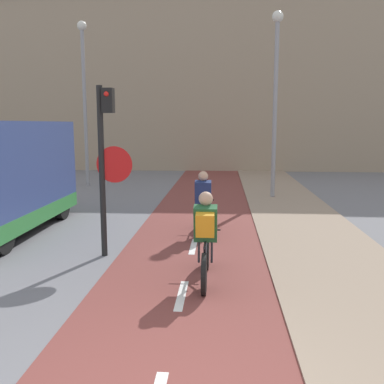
% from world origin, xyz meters
% --- Properties ---
extents(building_row_background, '(60.00, 5.20, 9.44)m').
position_xyz_m(building_row_background, '(0.00, 22.23, 4.73)').
color(building_row_background, gray).
rests_on(building_row_background, ground_plane).
extents(traffic_light_pole, '(0.67, 0.25, 3.16)m').
position_xyz_m(traffic_light_pole, '(-1.56, 4.85, 1.96)').
color(traffic_light_pole, black).
rests_on(traffic_light_pole, ground_plane).
extents(street_lamp_far, '(0.36, 0.36, 6.36)m').
position_xyz_m(street_lamp_far, '(-4.85, 13.91, 3.92)').
color(street_lamp_far, gray).
rests_on(street_lamp_far, ground_plane).
extents(street_lamp_sidewalk, '(0.36, 0.36, 6.02)m').
position_xyz_m(street_lamp_sidewalk, '(2.27, 11.54, 3.74)').
color(street_lamp_sidewalk, gray).
rests_on(street_lamp_sidewalk, ground_plane).
extents(cyclist_near, '(0.46, 1.72, 1.45)m').
position_xyz_m(cyclist_near, '(0.32, 3.60, 0.70)').
color(cyclist_near, black).
rests_on(cyclist_near, ground_plane).
extents(cyclist_far, '(0.46, 1.71, 1.44)m').
position_xyz_m(cyclist_far, '(0.15, 6.54, 0.66)').
color(cyclist_far, black).
rests_on(cyclist_far, ground_plane).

